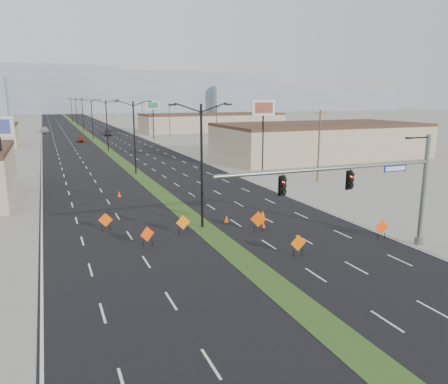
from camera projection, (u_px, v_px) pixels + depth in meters
name	position (u px, v px, depth m)	size (l,w,h in m)	color
ground	(272.00, 283.00, 25.19)	(600.00, 600.00, 0.00)	gray
road_surface	(92.00, 138.00, 115.63)	(25.00, 400.00, 0.02)	black
median_strip	(92.00, 138.00, 115.63)	(2.00, 400.00, 0.04)	#2F4F1C
building_se_near	(320.00, 142.00, 77.87)	(36.00, 18.00, 5.50)	tan
building_se_far	(212.00, 123.00, 138.19)	(44.00, 16.00, 5.00)	tan
mesa_center	(120.00, 92.00, 308.31)	(220.00, 50.00, 28.00)	gray
mesa_east	(298.00, 99.00, 352.11)	(160.00, 50.00, 18.00)	gray
mesa_backdrop	(12.00, 89.00, 300.08)	(140.00, 50.00, 32.00)	gray
signal_mast	(372.00, 185.00, 29.14)	(16.30, 0.60, 8.00)	slate
streetlight_0	(202.00, 162.00, 34.89)	(5.15, 0.24, 10.02)	black
streetlight_1	(134.00, 135.00, 60.21)	(5.15, 0.24, 10.02)	black
streetlight_2	(107.00, 124.00, 85.53)	(5.15, 0.24, 10.02)	black
streetlight_3	(92.00, 118.00, 110.85)	(5.15, 0.24, 10.02)	black
streetlight_4	(83.00, 114.00, 136.18)	(5.15, 0.24, 10.02)	black
streetlight_5	(76.00, 111.00, 161.50)	(5.15, 0.24, 10.02)	black
streetlight_6	(72.00, 109.00, 186.82)	(5.15, 0.24, 10.02)	black
utility_pole_0	(319.00, 145.00, 54.20)	(1.60, 0.20, 9.00)	#4C3823
utility_pole_1	(217.00, 127.00, 85.85)	(1.60, 0.20, 9.00)	#4C3823
utility_pole_2	(170.00, 119.00, 117.50)	(1.60, 0.20, 9.00)	#4C3823
utility_pole_3	(142.00, 115.00, 149.16)	(1.60, 0.20, 9.00)	#4C3823
car_left	(81.00, 139.00, 104.36)	(1.54, 3.83, 1.31)	maroon
car_mid	(108.00, 133.00, 121.42)	(1.64, 4.69, 1.55)	black
car_far	(44.00, 130.00, 131.58)	(2.28, 5.60, 1.63)	#A0A5A9
construction_sign_0	(147.00, 235.00, 31.18)	(1.07, 0.43, 1.50)	#FF4405
construction_sign_1	(106.00, 221.00, 34.79)	(1.11, 0.28, 1.50)	#FF5805
construction_sign_2	(183.00, 223.00, 34.04)	(1.15, 0.09, 1.52)	orange
construction_sign_3	(298.00, 244.00, 29.26)	(1.14, 0.08, 1.52)	#DF5704
construction_sign_4	(258.00, 220.00, 34.53)	(1.19, 0.55, 1.70)	#E95204
construction_sign_5	(382.00, 228.00, 32.83)	(1.14, 0.19, 1.52)	#FF4105
cone_0	(226.00, 219.00, 37.32)	(0.37, 0.37, 0.62)	#F65B05
cone_1	(263.00, 224.00, 35.82)	(0.35, 0.35, 0.58)	#E64A04
cone_2	(263.00, 214.00, 38.75)	(0.41, 0.41, 0.69)	#FF6605
cone_3	(119.00, 194.00, 46.93)	(0.40, 0.40, 0.67)	#FF3305
pole_sign_east_near	(263.00, 113.00, 62.63)	(3.31, 0.92, 10.12)	black
pole_sign_east_far	(153.00, 108.00, 111.05)	(3.12, 0.92, 9.54)	black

